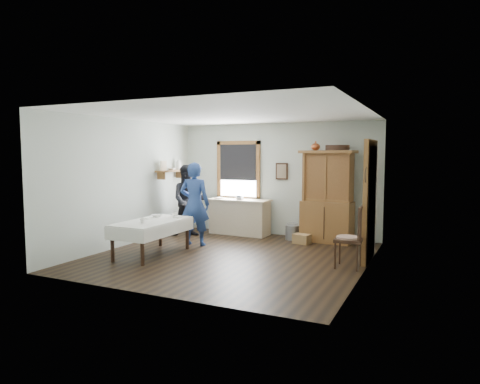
# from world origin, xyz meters

# --- Properties ---
(room) EXTENTS (5.01, 5.01, 2.70)m
(room) POSITION_xyz_m (0.00, 0.00, 1.35)
(room) COLOR black
(room) RESTS_ON ground
(window) EXTENTS (1.18, 0.07, 1.48)m
(window) POSITION_xyz_m (-1.00, 2.46, 1.62)
(window) COLOR white
(window) RESTS_ON room
(doorway) EXTENTS (0.09, 1.14, 2.22)m
(doorway) POSITION_xyz_m (2.46, 0.85, 1.16)
(doorway) COLOR #4B4036
(doorway) RESTS_ON room
(wall_shelf) EXTENTS (0.24, 1.00, 0.44)m
(wall_shelf) POSITION_xyz_m (-2.37, 1.54, 1.57)
(wall_shelf) COLOR #9C6730
(wall_shelf) RESTS_ON room
(framed_picture) EXTENTS (0.30, 0.04, 0.40)m
(framed_picture) POSITION_xyz_m (0.15, 2.46, 1.55)
(framed_picture) COLOR #311C11
(framed_picture) RESTS_ON room
(rug_beater) EXTENTS (0.01, 0.27, 0.27)m
(rug_beater) POSITION_xyz_m (2.45, 0.30, 1.72)
(rug_beater) COLOR black
(rug_beater) RESTS_ON room
(work_counter) EXTENTS (1.53, 0.63, 0.86)m
(work_counter) POSITION_xyz_m (-0.82, 2.15, 0.43)
(work_counter) COLOR #C7B08A
(work_counter) RESTS_ON room
(china_hutch) EXTENTS (1.24, 0.66, 2.04)m
(china_hutch) POSITION_xyz_m (1.34, 2.14, 1.02)
(china_hutch) COLOR #9C6730
(china_hutch) RESTS_ON room
(dining_table) EXTENTS (0.89, 1.69, 0.67)m
(dining_table) POSITION_xyz_m (-1.44, -0.54, 0.34)
(dining_table) COLOR white
(dining_table) RESTS_ON room
(spindle_chair) EXTENTS (0.53, 0.53, 1.08)m
(spindle_chair) POSITION_xyz_m (2.21, 0.12, 0.54)
(spindle_chair) COLOR #311C11
(spindle_chair) RESTS_ON room
(pail) EXTENTS (0.33, 0.33, 0.33)m
(pail) POSITION_xyz_m (0.57, 2.03, 0.17)
(pail) COLOR gray
(pail) RESTS_ON room
(wicker_basket) EXTENTS (0.40, 0.32, 0.21)m
(wicker_basket) POSITION_xyz_m (0.90, 1.72, 0.10)
(wicker_basket) COLOR olive
(wicker_basket) RESTS_ON room
(woman_blue) EXTENTS (0.67, 0.52, 1.66)m
(woman_blue) POSITION_xyz_m (-1.15, 0.59, 0.83)
(woman_blue) COLOR navy
(woman_blue) RESTS_ON room
(figure_dark) EXTENTS (0.97, 0.93, 1.58)m
(figure_dark) POSITION_xyz_m (-1.84, 1.46, 0.79)
(figure_dark) COLOR black
(figure_dark) RESTS_ON room
(table_cup_a) EXTENTS (0.16, 0.16, 0.10)m
(table_cup_a) POSITION_xyz_m (-1.37, 0.16, 0.72)
(table_cup_a) COLOR white
(table_cup_a) RESTS_ON dining_table
(table_cup_b) EXTENTS (0.12, 0.12, 0.09)m
(table_cup_b) POSITION_xyz_m (-1.40, -0.88, 0.72)
(table_cup_b) COLOR white
(table_cup_b) RESTS_ON dining_table
(table_bowl) EXTENTS (0.23, 0.23, 0.06)m
(table_bowl) POSITION_xyz_m (-1.64, -0.09, 0.70)
(table_bowl) COLOR white
(table_bowl) RESTS_ON dining_table
(counter_book) EXTENTS (0.16, 0.21, 0.02)m
(counter_book) POSITION_xyz_m (-1.45, 2.12, 0.87)
(counter_book) COLOR #806C55
(counter_book) RESTS_ON work_counter
(counter_bowl) EXTENTS (0.21, 0.21, 0.06)m
(counter_bowl) POSITION_xyz_m (-0.85, 2.21, 0.89)
(counter_bowl) COLOR white
(counter_bowl) RESTS_ON work_counter
(shelf_bowl) EXTENTS (0.22, 0.22, 0.05)m
(shelf_bowl) POSITION_xyz_m (-2.37, 1.55, 1.60)
(shelf_bowl) COLOR white
(shelf_bowl) RESTS_ON wall_shelf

